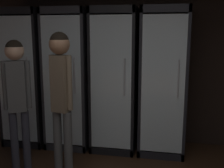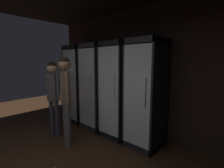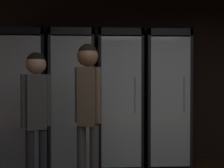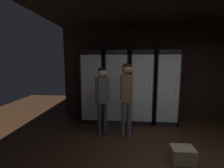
# 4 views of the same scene
# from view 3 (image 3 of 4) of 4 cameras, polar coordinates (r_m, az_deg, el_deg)

# --- Properties ---
(wall_back) EXTENTS (6.00, 0.06, 2.80)m
(wall_back) POSITION_cam_3_polar(r_m,az_deg,el_deg) (4.18, 9.60, 1.66)
(wall_back) COLOR black
(wall_back) RESTS_ON ground
(cooler_far_left) EXTENTS (0.64, 0.70, 2.08)m
(cooler_far_left) POSITION_cam_3_polar(r_m,az_deg,el_deg) (3.92, -19.06, -3.93)
(cooler_far_left) COLOR black
(cooler_far_left) RESTS_ON ground
(cooler_left) EXTENTS (0.64, 0.70, 2.08)m
(cooler_left) POSITION_cam_3_polar(r_m,az_deg,el_deg) (3.78, -8.85, -4.04)
(cooler_left) COLOR #2B2B30
(cooler_left) RESTS_ON ground
(cooler_center) EXTENTS (0.64, 0.70, 2.08)m
(cooler_center) POSITION_cam_3_polar(r_m,az_deg,el_deg) (3.77, 1.74, -4.07)
(cooler_center) COLOR black
(cooler_center) RESTS_ON ground
(cooler_right) EXTENTS (0.64, 0.70, 2.08)m
(cooler_right) POSITION_cam_3_polar(r_m,az_deg,el_deg) (3.88, 12.07, -4.00)
(cooler_right) COLOR black
(cooler_right) RESTS_ON ground
(shopper_near) EXTENTS (0.30, 0.22, 1.65)m
(shopper_near) POSITION_cam_3_polar(r_m,az_deg,el_deg) (2.79, -17.45, -4.71)
(shopper_near) COLOR #2D2D38
(shopper_near) RESTS_ON ground
(shopper_far) EXTENTS (0.29, 0.23, 1.74)m
(shopper_far) POSITION_cam_3_polar(r_m,az_deg,el_deg) (2.65, -5.75, -3.83)
(shopper_far) COLOR #4C4C4C
(shopper_far) RESTS_ON ground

